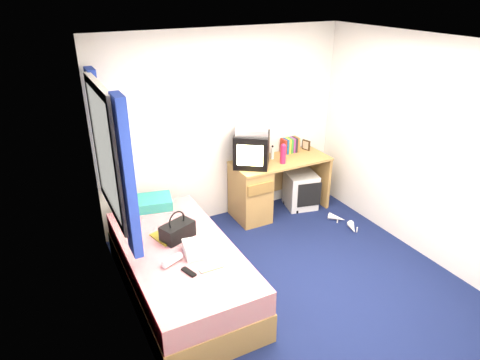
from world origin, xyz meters
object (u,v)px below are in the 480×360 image
pillow (148,203)px  towel (201,248)px  desk (261,187)px  white_heels (345,223)px  water_bottle (172,260)px  handbag (177,230)px  remote_control (189,272)px  magazine (166,237)px  colour_swatch_fan (211,268)px  picture_frame (306,145)px  aerosol_can (272,153)px  storage_cube (301,190)px  bed (181,270)px  vcr (252,131)px  crt_tv (252,150)px  pink_water_bottle (283,155)px

pillow → towel: size_ratio=1.68×
desk → white_heels: desk is taller
water_bottle → handbag: bearing=63.3°
handbag → remote_control: (-0.11, -0.57, -0.08)m
pillow → magazine: size_ratio=1.84×
handbag → colour_swatch_fan: size_ratio=1.69×
pillow → white_heels: size_ratio=0.98×
picture_frame → magazine: 2.52m
magazine → towel: bearing=-62.3°
picture_frame → towel: bearing=-165.9°
picture_frame → handbag: size_ratio=0.38×
aerosol_can → desk: bearing=-159.7°
water_bottle → magazine: bearing=79.0°
desk → water_bottle: 2.06m
storage_cube → remote_control: (-2.17, -1.39, 0.30)m
towel → storage_cube: bearing=30.5°
towel → remote_control: towel is taller
desk → remote_control: desk is taller
bed → vcr: size_ratio=5.05×
aerosol_can → remote_control: 2.33m
towel → magazine: towel is taller
colour_swatch_fan → white_heels: bearing=18.4°
crt_tv → towel: (-1.19, -1.19, -0.37)m
water_bottle → colour_swatch_fan: bearing=-40.1°
white_heels → aerosol_can: bearing=127.0°
pillow → crt_tv: size_ratio=0.91×
desk → picture_frame: picture_frame is taller
vcr → remote_control: vcr is taller
crt_tv → desk: bearing=34.6°
vcr → colour_swatch_fan: bearing=-98.3°
vcr → crt_tv: bearing=-93.6°
storage_cube → pillow: bearing=-165.6°
handbag → white_heels: 2.35m
vcr → water_bottle: vcr is taller
storage_cube → crt_tv: 1.04m
water_bottle → desk: bearing=36.9°
colour_swatch_fan → pink_water_bottle: bearing=40.2°
pillow → towel: bearing=-80.3°
crt_tv → remote_control: bearing=-99.8°
storage_cube → crt_tv: (-0.76, 0.04, 0.71)m
handbag → water_bottle: 0.42m
water_bottle → white_heels: 2.56m
vcr → magazine: size_ratio=1.41×
bed → storage_cube: (2.10, 0.98, -0.02)m
pillow → towel: (0.18, -1.09, -0.01)m
colour_swatch_fan → vcr: bearing=50.6°
pink_water_bottle → water_bottle: pink_water_bottle is taller
vcr → pink_water_bottle: size_ratio=1.70×
picture_frame → white_heels: 1.18m
pink_water_bottle → white_heels: size_ratio=0.44×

